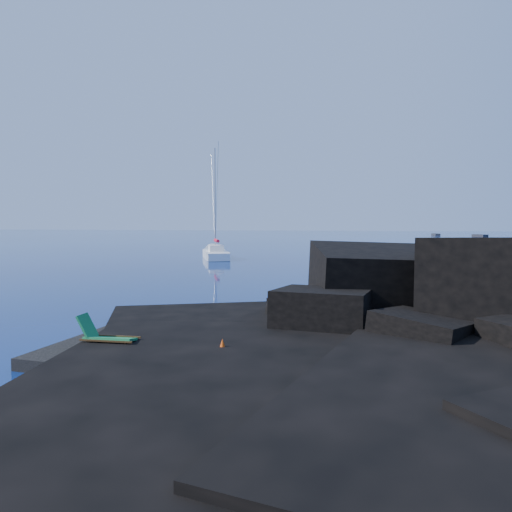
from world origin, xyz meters
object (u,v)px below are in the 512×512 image
Objects in this scene: marker_cone at (222,348)px; distant_boat_b at (480,237)px; sailboat at (216,258)px; distant_boat_a at (436,236)px; deck_chair at (110,331)px; sunbather at (181,330)px.

marker_cone is 0.10× the size of distant_boat_b.
sailboat is 2.74× the size of distant_boat_a.
distant_boat_a is (29.69, 134.35, -0.91)m from deck_chair.
marker_cone is (1.98, -2.27, 0.08)m from sunbather.
deck_chair is at bearing -128.70° from distant_boat_b.
sunbather is (1.32, 2.24, -0.39)m from deck_chair.
distant_boat_b is at bearing 40.88° from sailboat.
sailboat reaches higher than distant_boat_b.
distant_boat_a is at bearing 48.22° from sailboat.
marker_cone is at bearing -77.09° from sunbather.
distant_boat_b is at bearing 73.98° from marker_cone.
sunbather is at bearing 59.21° from deck_chair.
deck_chair is 2.63m from sunbather.
sunbather is at bearing 131.17° from marker_cone.
sunbather is 135.12m from distant_boat_a.
deck_chair reaches higher than distant_boat_a.
sailboat is 102.33m from distant_boat_a.
deck_chair is at bearing -148.74° from sunbather.
sunbather is 3.55× the size of marker_cone.
marker_cone is 129.08m from distant_boat_b.
marker_cone reaches higher than sunbather.
sailboat is 24.20× the size of marker_cone.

